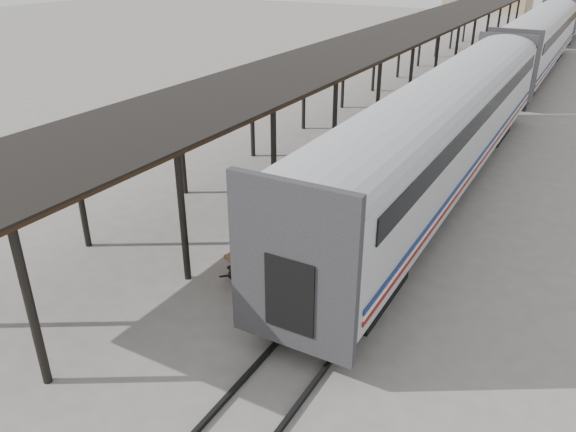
% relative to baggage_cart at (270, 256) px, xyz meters
% --- Properties ---
extents(ground, '(160.00, 160.00, 0.00)m').
position_rel_baggage_cart_xyz_m(ground, '(-0.67, 0.66, -0.65)').
color(ground, slate).
rests_on(ground, ground).
extents(train, '(3.45, 76.01, 4.01)m').
position_rel_baggage_cart_xyz_m(train, '(2.52, 34.46, 2.04)').
color(train, silver).
rests_on(train, ground).
extents(canopy, '(4.90, 64.30, 4.15)m').
position_rel_baggage_cart_xyz_m(canopy, '(-4.07, 24.66, 3.36)').
color(canopy, '#422B19').
rests_on(canopy, ground).
extents(rails, '(1.54, 150.00, 0.12)m').
position_rel_baggage_cart_xyz_m(rails, '(2.53, 34.66, -0.59)').
color(rails, black).
rests_on(rails, ground).
extents(baggage_cart, '(1.98, 2.68, 0.86)m').
position_rel_baggage_cart_xyz_m(baggage_cart, '(0.00, 0.00, 0.00)').
color(baggage_cart, brown).
rests_on(baggage_cart, ground).
extents(suitcase_stack, '(1.39, 1.21, 0.46)m').
position_rel_baggage_cart_xyz_m(suitcase_stack, '(-0.04, 0.34, 0.38)').
color(suitcase_stack, '#343336').
rests_on(suitcase_stack, baggage_cart).
extents(luggage_tug, '(1.46, 1.89, 1.47)m').
position_rel_baggage_cart_xyz_m(luggage_tug, '(-1.72, 19.84, 0.03)').
color(luggage_tug, maroon).
rests_on(luggage_tug, ground).
extents(porter, '(0.39, 0.59, 1.60)m').
position_rel_baggage_cart_xyz_m(porter, '(0.25, -0.65, 1.01)').
color(porter, navy).
rests_on(porter, baggage_cart).
extents(pedestrian, '(1.00, 0.69, 1.58)m').
position_rel_baggage_cart_xyz_m(pedestrian, '(-2.28, 15.12, 0.14)').
color(pedestrian, black).
rests_on(pedestrian, ground).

